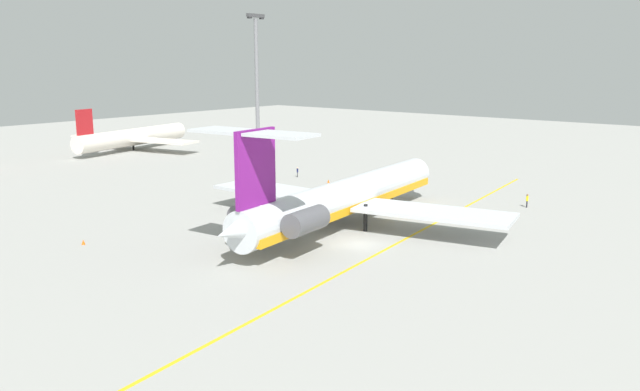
{
  "coord_description": "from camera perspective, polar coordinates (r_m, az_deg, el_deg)",
  "views": [
    {
      "loc": [
        -53.06,
        -37.7,
        19.07
      ],
      "look_at": [
        5.74,
        10.03,
        3.02
      ],
      "focal_mm": 35.74,
      "sensor_mm": 36.0,
      "label": 1
    }
  ],
  "objects": [
    {
      "name": "safety_cone_wingtip",
      "position": [
        72.09,
        -20.43,
        -3.92
      ],
      "size": [
        0.4,
        0.4,
        0.55
      ],
      "primitive_type": "cone",
      "color": "#EA590F",
      "rests_on": "ground"
    },
    {
      "name": "main_jetliner",
      "position": [
        73.87,
        1.89,
        -0.2
      ],
      "size": [
        44.2,
        39.07,
        12.87
      ],
      "rotation": [
        0.0,
        0.0,
        0.11
      ],
      "color": "silver",
      "rests_on": "ground"
    },
    {
      "name": "ground_crew_near_nose",
      "position": [
        106.46,
        -2.03,
        2.23
      ],
      "size": [
        0.35,
        0.3,
        1.7
      ],
      "rotation": [
        0.0,
        0.0,
        2.25
      ],
      "color": "black",
      "rests_on": "ground"
    },
    {
      "name": "safety_cone_nose",
      "position": [
        101.56,
        0.76,
        1.3
      ],
      "size": [
        0.4,
        0.4,
        0.55
      ],
      "primitive_type": "cone",
      "color": "#EA590F",
      "rests_on": "ground"
    },
    {
      "name": "airliner_mid_left",
      "position": [
        145.29,
        -16.18,
        5.09
      ],
      "size": [
        32.43,
        32.31,
        9.73
      ],
      "rotation": [
        0.0,
        0.0,
        0.21
      ],
      "color": "silver",
      "rests_on": "ground"
    },
    {
      "name": "light_mast",
      "position": [
        115.69,
        -5.67,
        9.78
      ],
      "size": [
        4.0,
        0.7,
        27.12
      ],
      "color": "slate",
      "rests_on": "ground"
    },
    {
      "name": "ground",
      "position": [
        67.83,
        3.54,
        -4.39
      ],
      "size": [
        309.21,
        309.21,
        0.0
      ],
      "primitive_type": "plane",
      "color": "#9E9E99"
    },
    {
      "name": "ground_crew_near_tail",
      "position": [
        88.65,
        18.06,
        -0.29
      ],
      "size": [
        0.47,
        0.29,
        1.84
      ],
      "rotation": [
        0.0,
        0.0,
        4.65
      ],
      "color": "black",
      "rests_on": "ground"
    },
    {
      "name": "taxiway_centreline",
      "position": [
        71.08,
        7.95,
        -3.71
      ],
      "size": [
        83.6,
        9.49,
        0.01
      ],
      "primitive_type": "cube",
      "rotation": [
        0.0,
        0.0,
        0.11
      ],
      "color": "gold",
      "rests_on": "ground"
    }
  ]
}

